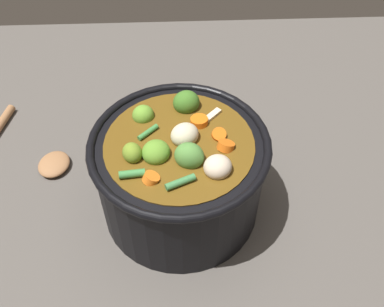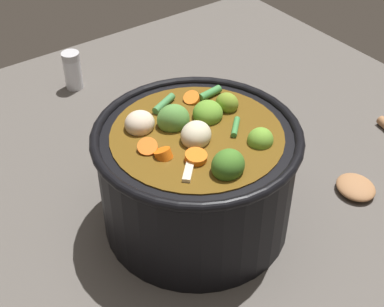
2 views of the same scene
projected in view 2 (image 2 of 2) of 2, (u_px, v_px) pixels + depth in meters
The scene contains 3 objects.
ground_plane at pixel (196, 220), 0.77m from camera, with size 1.10×1.10×0.00m, color #514C47.
cooking_pot at pixel (197, 176), 0.71m from camera, with size 0.26×0.26×0.18m.
salt_shaker at pixel (73, 70), 1.01m from camera, with size 0.03×0.03×0.07m.
Camera 2 is at (-0.32, -0.43, 0.55)m, focal length 52.05 mm.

